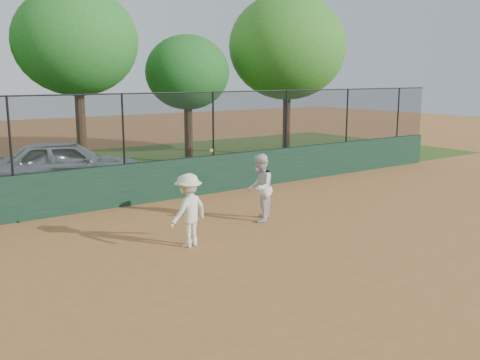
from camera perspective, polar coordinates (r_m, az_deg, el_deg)
ground at (r=11.01m, az=3.34°, el=-8.40°), size 80.00×80.00×0.00m
back_wall at (r=15.80m, az=-10.46°, el=-0.32°), size 26.00×0.20×1.20m
grass_strip at (r=21.40m, az=-17.32°, el=0.69°), size 36.00×12.00×0.01m
parked_car at (r=18.44m, az=-18.04°, el=1.62°), size 5.17×3.30×1.64m
player_second at (r=13.59m, az=2.13°, el=-0.84°), size 1.06×1.05×1.73m
player_main at (r=11.63m, az=-5.52°, el=-3.22°), size 1.17×0.89×2.16m
fence_assembly at (r=15.55m, az=-10.76°, el=5.59°), size 26.00×0.06×2.00m
tree_2 at (r=20.88m, az=-17.07°, el=13.90°), size 4.55×4.13×6.86m
tree_3 at (r=22.87m, az=-5.63°, el=11.30°), size 3.59×3.27×5.36m
tree_4 at (r=24.97m, az=5.12°, el=13.94°), size 5.49×5.00×7.33m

